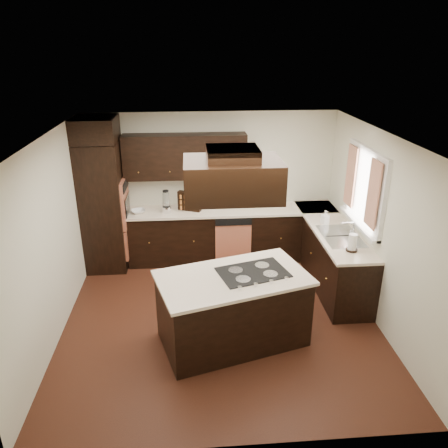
{
  "coord_description": "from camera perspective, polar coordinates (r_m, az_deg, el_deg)",
  "views": [
    {
      "loc": [
        -0.36,
        -5.08,
        3.53
      ],
      "look_at": [
        0.1,
        0.6,
        1.15
      ],
      "focal_mm": 35.0,
      "sensor_mm": 36.0,
      "label": 1
    }
  ],
  "objects": [
    {
      "name": "floor",
      "position": [
        6.2,
        -0.49,
        -12.14
      ],
      "size": [
        4.2,
        4.2,
        0.02
      ],
      "primitive_type": "cube",
      "color": "#592B1A",
      "rests_on": "ground"
    },
    {
      "name": "ceiling",
      "position": [
        5.19,
        -0.58,
        11.35
      ],
      "size": [
        4.2,
        4.2,
        0.02
      ],
      "primitive_type": "cube",
      "color": "white",
      "rests_on": "ground"
    },
    {
      "name": "wall_back",
      "position": [
        7.55,
        -1.68,
        5.08
      ],
      "size": [
        4.2,
        0.02,
        2.5
      ],
      "primitive_type": "cube",
      "color": "beige",
      "rests_on": "ground"
    },
    {
      "name": "wall_front",
      "position": [
        3.76,
        1.85,
        -14.65
      ],
      "size": [
        4.2,
        0.02,
        2.5
      ],
      "primitive_type": "cube",
      "color": "beige",
      "rests_on": "ground"
    },
    {
      "name": "wall_left",
      "position": [
        5.84,
        -21.68,
        -2.03
      ],
      "size": [
        0.02,
        4.2,
        2.5
      ],
      "primitive_type": "cube",
      "color": "beige",
      "rests_on": "ground"
    },
    {
      "name": "wall_right",
      "position": [
        6.09,
        19.69,
        -0.71
      ],
      "size": [
        0.02,
        4.2,
        2.5
      ],
      "primitive_type": "cube",
      "color": "beige",
      "rests_on": "ground"
    },
    {
      "name": "oven_column",
      "position": [
        7.36,
        -15.44,
        2.21
      ],
      "size": [
        0.65,
        0.75,
        2.12
      ],
      "primitive_type": "cube",
      "color": "black",
      "rests_on": "floor"
    },
    {
      "name": "wall_oven_face",
      "position": [
        7.28,
        -12.78,
        2.75
      ],
      "size": [
        0.05,
        0.62,
        0.78
      ],
      "primitive_type": "cube",
      "color": "#DA7653",
      "rests_on": "oven_column"
    },
    {
      "name": "base_cabinets_back",
      "position": [
        7.55,
        -1.22,
        -1.49
      ],
      "size": [
        2.93,
        0.6,
        0.88
      ],
      "primitive_type": "cube",
      "color": "black",
      "rests_on": "floor"
    },
    {
      "name": "base_cabinets_right",
      "position": [
        7.07,
        13.7,
        -3.96
      ],
      "size": [
        0.6,
        2.4,
        0.88
      ],
      "primitive_type": "cube",
      "color": "black",
      "rests_on": "floor"
    },
    {
      "name": "countertop_back",
      "position": [
        7.36,
        -1.24,
        1.73
      ],
      "size": [
        2.93,
        0.63,
        0.04
      ],
      "primitive_type": "cube",
      "color": "#F8E4C9",
      "rests_on": "base_cabinets_back"
    },
    {
      "name": "countertop_right",
      "position": [
        6.87,
        13.94,
        -0.53
      ],
      "size": [
        0.63,
        2.4,
        0.04
      ],
      "primitive_type": "cube",
      "color": "#F8E4C9",
      "rests_on": "base_cabinets_right"
    },
    {
      "name": "upper_cabinets",
      "position": [
        7.22,
        -5.11,
        8.79
      ],
      "size": [
        2.0,
        0.34,
        0.72
      ],
      "primitive_type": "cube",
      "color": "black",
      "rests_on": "wall_back"
    },
    {
      "name": "dishwasher_front",
      "position": [
        7.32,
        1.21,
        -2.67
      ],
      "size": [
        0.6,
        0.05,
        0.72
      ],
      "primitive_type": "cube",
      "color": "#DA7653",
      "rests_on": "floor"
    },
    {
      "name": "window_frame",
      "position": [
        6.41,
        17.93,
        4.5
      ],
      "size": [
        0.06,
        1.32,
        1.12
      ],
      "primitive_type": "cube",
      "color": "white",
      "rests_on": "wall_right"
    },
    {
      "name": "window_pane",
      "position": [
        6.42,
        18.16,
        4.5
      ],
      "size": [
        0.0,
        1.2,
        1.0
      ],
      "primitive_type": "cube",
      "color": "white",
      "rests_on": "wall_right"
    },
    {
      "name": "curtain_left",
      "position": [
        6.01,
        18.9,
        3.69
      ],
      "size": [
        0.02,
        0.34,
        0.9
      ],
      "primitive_type": "cube",
      "color": "#FDD9BA",
      "rests_on": "wall_right"
    },
    {
      "name": "curtain_right",
      "position": [
        6.75,
        16.21,
        6.03
      ],
      "size": [
        0.02,
        0.34,
        0.9
      ],
      "primitive_type": "cube",
      "color": "#FDD9BA",
      "rests_on": "wall_right"
    },
    {
      "name": "sink_rim",
      "position": [
        6.57,
        14.99,
        -1.53
      ],
      "size": [
        0.52,
        0.84,
        0.01
      ],
      "primitive_type": "cube",
      "color": "silver",
      "rests_on": "countertop_right"
    },
    {
      "name": "island",
      "position": [
        5.55,
        1.14,
        -11.18
      ],
      "size": [
        1.93,
        1.39,
        0.88
      ],
      "primitive_type": "cube",
      "rotation": [
        0.0,
        0.0,
        0.28
      ],
      "color": "black",
      "rests_on": "floor"
    },
    {
      "name": "island_top",
      "position": [
        5.3,
        1.18,
        -7.05
      ],
      "size": [
        2.01,
        1.47,
        0.04
      ],
      "primitive_type": "cube",
      "rotation": [
        0.0,
        0.0,
        0.28
      ],
      "color": "#F8E4C9",
      "rests_on": "island"
    },
    {
      "name": "cooktop",
      "position": [
        5.38,
        3.79,
        -6.31
      ],
      "size": [
        0.94,
        0.75,
        0.01
      ],
      "primitive_type": "cube",
      "rotation": [
        0.0,
        0.0,
        0.28
      ],
      "color": "black",
      "rests_on": "island_top"
    },
    {
      "name": "range_hood",
      "position": [
        4.75,
        1.12,
        5.92
      ],
      "size": [
        1.05,
        0.72,
        0.42
      ],
      "primitive_type": "cube",
      "color": "black",
      "rests_on": "ceiling"
    },
    {
      "name": "hood_duct",
      "position": [
        4.68,
        1.14,
        9.15
      ],
      "size": [
        0.55,
        0.5,
        0.13
      ],
      "primitive_type": "cube",
      "color": "black",
      "rests_on": "ceiling"
    },
    {
      "name": "blender_base",
      "position": [
        7.28,
        -7.51,
        1.89
      ],
      "size": [
        0.15,
        0.15,
        0.1
      ],
      "primitive_type": "cylinder",
      "color": "silver",
      "rests_on": "countertop_back"
    },
    {
      "name": "blender_pitcher",
      "position": [
        7.22,
        -7.58,
        3.23
      ],
      "size": [
        0.13,
        0.13,
        0.26
      ],
      "primitive_type": "cone",
      "color": "silver",
      "rests_on": "blender_base"
    },
    {
      "name": "spice_rack",
      "position": [
        7.29,
        -4.55,
        2.98
      ],
      "size": [
        0.39,
        0.25,
        0.32
      ],
      "primitive_type": "cube",
      "rotation": [
        0.0,
        0.0,
        -0.42
      ],
      "color": "black",
      "rests_on": "countertop_back"
    },
    {
      "name": "mixing_bowl",
      "position": [
        7.34,
        -11.13,
        1.62
      ],
      "size": [
        0.28,
        0.28,
        0.06
      ],
      "primitive_type": "imported",
      "rotation": [
        0.0,
        0.0,
        0.26
      ],
      "color": "white",
      "rests_on": "countertop_back"
    },
    {
      "name": "soap_bottle",
      "position": [
        6.92,
        13.08,
        0.87
      ],
      "size": [
        0.13,
        0.13,
        0.22
      ],
      "primitive_type": "imported",
      "rotation": [
        0.0,
        0.0,
        0.37
      ],
      "color": "white",
      "rests_on": "countertop_right"
    },
    {
      "name": "paper_towel",
      "position": [
        6.11,
        16.43,
        -2.35
      ],
      "size": [
        0.15,
        0.15,
        0.24
      ],
      "primitive_type": "cylinder",
      "rotation": [
        0.0,
        0.0,
        0.38
      ],
      "color": "white",
      "rests_on": "countertop_right"
    }
  ]
}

